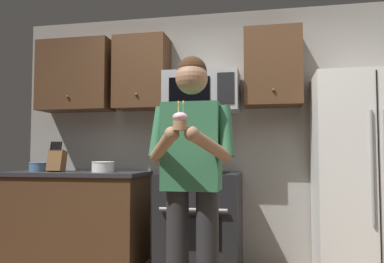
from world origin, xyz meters
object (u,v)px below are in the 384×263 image
at_px(person, 192,170).
at_px(bowl_large_white, 103,166).
at_px(knife_block, 57,160).
at_px(microwave, 202,92).
at_px(refrigerator, 368,177).
at_px(bowl_small_colored, 39,167).
at_px(cupcake, 181,121).
at_px(oven_range, 200,221).

bearing_deg(person, bowl_large_white, 134.74).
relative_size(bowl_large_white, person, 0.13).
bearing_deg(knife_block, microwave, 5.69).
bearing_deg(refrigerator, person, -140.04).
distance_m(refrigerator, bowl_large_white, 2.50).
bearing_deg(knife_block, bowl_small_colored, 165.78).
bearing_deg(person, microwave, 96.86).
xyz_separation_m(refrigerator, cupcake, (-1.35, -1.46, 0.39)).
relative_size(bowl_small_colored, cupcake, 1.17).
bearing_deg(bowl_large_white, bowl_small_colored, 177.17).
xyz_separation_m(bowl_large_white, cupcake, (1.15, -1.49, 0.32)).
xyz_separation_m(refrigerator, knife_block, (-3.00, 0.01, 0.14)).
relative_size(microwave, refrigerator, 0.41).
height_order(microwave, bowl_large_white, microwave).
distance_m(microwave, cupcake, 1.68).
bearing_deg(microwave, person, -83.14).
bearing_deg(microwave, bowl_small_colored, -177.09).
xyz_separation_m(bowl_small_colored, person, (1.89, -1.20, 0.03)).
bearing_deg(oven_range, microwave, 89.98).
distance_m(bowl_large_white, cupcake, 1.91).
distance_m(knife_block, cupcake, 2.22).
bearing_deg(microwave, oven_range, -90.02).
relative_size(person, cupcake, 10.13).
bearing_deg(refrigerator, oven_range, 178.50).
xyz_separation_m(oven_range, microwave, (0.00, 0.12, 1.26)).
relative_size(bowl_small_colored, person, 0.12).
bearing_deg(refrigerator, bowl_large_white, 179.23).
xyz_separation_m(knife_block, bowl_small_colored, (-0.24, 0.06, -0.07)).
bearing_deg(knife_block, person, -34.55).
height_order(bowl_small_colored, person, person).
xyz_separation_m(person, cupcake, (0.00, -0.33, 0.30)).
height_order(knife_block, person, person).
height_order(oven_range, bowl_small_colored, bowl_small_colored).
bearing_deg(bowl_small_colored, person, -32.35).
bearing_deg(person, knife_block, 145.45).
height_order(microwave, bowl_small_colored, microwave).
relative_size(knife_block, cupcake, 1.84).
height_order(oven_range, person, person).
xyz_separation_m(refrigerator, bowl_small_colored, (-3.24, 0.07, 0.07)).
relative_size(oven_range, cupcake, 5.36).
xyz_separation_m(bowl_large_white, bowl_small_colored, (-0.74, 0.04, -0.01)).
height_order(bowl_large_white, bowl_small_colored, bowl_large_white).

